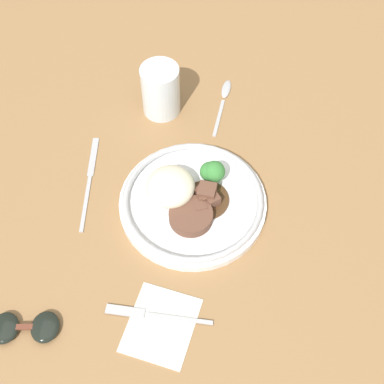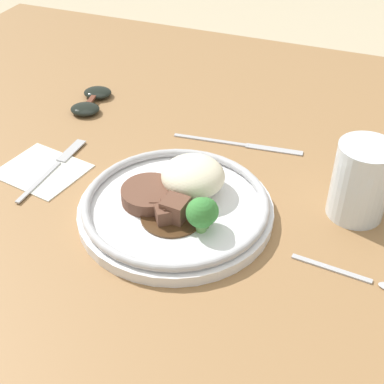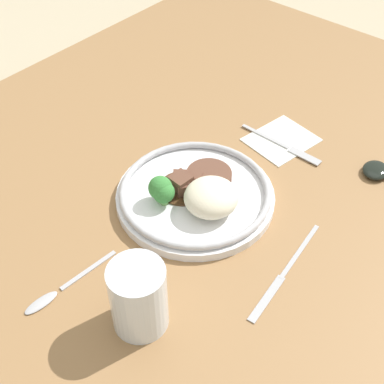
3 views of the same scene
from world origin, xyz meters
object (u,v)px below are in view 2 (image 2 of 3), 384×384
(juice_glass, at_px, (360,183))
(sunglasses, at_px, (92,101))
(knife, at_px, (242,145))
(fork, at_px, (58,163))
(plate, at_px, (178,203))
(spoon, at_px, (383,285))

(juice_glass, distance_m, sunglasses, 0.51)
(juice_glass, relative_size, sunglasses, 0.94)
(juice_glass, relative_size, knife, 0.51)
(fork, bearing_deg, sunglasses, 15.04)
(plate, relative_size, spoon, 1.67)
(juice_glass, bearing_deg, spoon, -67.47)
(knife, bearing_deg, spoon, -49.38)
(plate, xyz_separation_m, sunglasses, (-0.27, 0.23, -0.01))
(plate, distance_m, sunglasses, 0.35)
(juice_glass, height_order, spoon, juice_glass)
(juice_glass, height_order, knife, juice_glass)
(fork, height_order, sunglasses, sunglasses)
(knife, xyz_separation_m, sunglasses, (-0.30, 0.03, 0.01))
(fork, xyz_separation_m, knife, (0.25, 0.16, -0.00))
(spoon, relative_size, sunglasses, 1.38)
(juice_glass, height_order, sunglasses, juice_glass)
(juice_glass, xyz_separation_m, sunglasses, (-0.49, 0.14, -0.04))
(juice_glass, relative_size, fork, 0.62)
(fork, relative_size, spoon, 1.09)
(spoon, xyz_separation_m, sunglasses, (-0.54, 0.26, 0.01))
(juice_glass, xyz_separation_m, knife, (-0.19, 0.11, -0.05))
(fork, relative_size, knife, 0.82)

